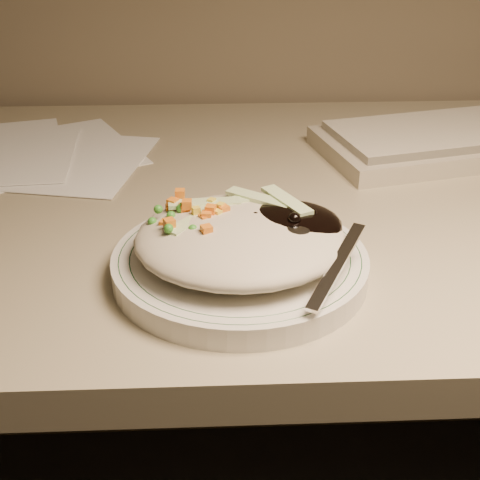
{
  "coord_description": "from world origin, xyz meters",
  "views": [
    {
      "loc": [
        -0.1,
        0.65,
        1.07
      ],
      "look_at": [
        -0.08,
        1.19,
        0.78
      ],
      "focal_mm": 50.0,
      "sensor_mm": 36.0,
      "label": 1
    }
  ],
  "objects": [
    {
      "name": "plate_rim",
      "position": [
        -0.08,
        1.19,
        0.76
      ],
      "size": [
        0.22,
        0.22,
        0.0
      ],
      "color": "#144723",
      "rests_on": "plate"
    },
    {
      "name": "desk",
      "position": [
        0.0,
        1.38,
        0.54
      ],
      "size": [
        1.4,
        0.7,
        0.74
      ],
      "color": "gray",
      "rests_on": "ground"
    },
    {
      "name": "meal",
      "position": [
        -0.07,
        1.18,
        0.78
      ],
      "size": [
        0.21,
        0.19,
        0.05
      ],
      "color": "#B1A58F",
      "rests_on": "plate"
    },
    {
      "name": "plate",
      "position": [
        -0.08,
        1.19,
        0.75
      ],
      "size": [
        0.24,
        0.24,
        0.02
      ],
      "primitive_type": "cylinder",
      "color": "silver",
      "rests_on": "desk"
    }
  ]
}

